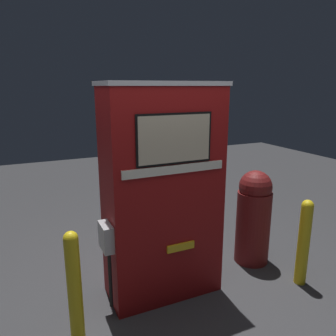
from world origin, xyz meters
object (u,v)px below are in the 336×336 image
trash_bin (254,216)px  safety_bollard_far (304,240)px  gas_pump (162,193)px  safety_bollard (74,288)px

trash_bin → safety_bollard_far: 0.62m
trash_bin → safety_bollard_far: trash_bin is taller
gas_pump → safety_bollard: size_ratio=2.10×
gas_pump → trash_bin: gas_pump is taller
gas_pump → trash_bin: size_ratio=1.87×
trash_bin → safety_bollard_far: size_ratio=1.20×
gas_pump → safety_bollard: 1.13m
gas_pump → safety_bollard_far: bearing=-20.1°
safety_bollard → safety_bollard_far: bearing=-2.9°
gas_pump → safety_bollard_far: size_ratio=2.23×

